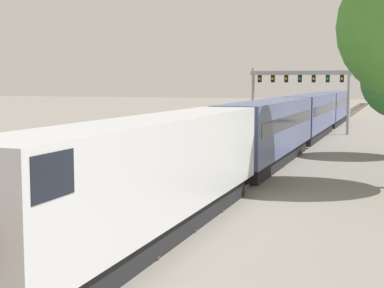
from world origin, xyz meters
name	(u,v)px	position (x,y,z in m)	size (l,w,h in m)	color
ground_plane	(46,267)	(0.00, 0.00, 0.00)	(400.00, 400.00, 0.00)	gray
track_main	(323,130)	(2.00, 60.00, 0.07)	(2.60, 200.00, 0.16)	slate
track_near	(243,144)	(-3.50, 40.00, 0.07)	(2.60, 160.00, 0.16)	slate
passenger_train	(296,120)	(2.00, 38.63, 2.60)	(3.04, 89.89, 4.80)	silver
signal_gantry	(300,85)	(-0.25, 54.53, 5.84)	(12.10, 0.49, 7.88)	#999BA0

